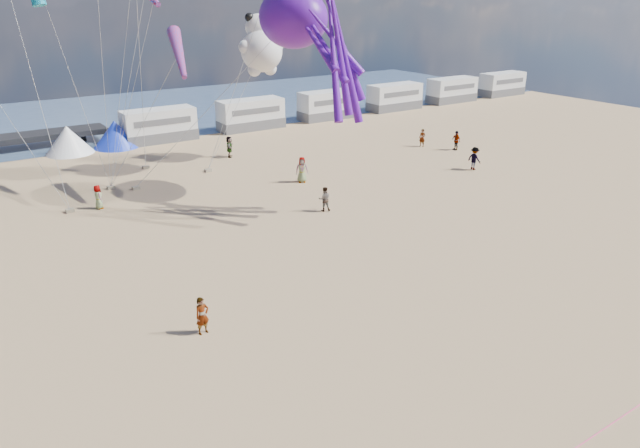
{
  "coord_description": "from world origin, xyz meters",
  "views": [
    {
      "loc": [
        -10.44,
        -11.95,
        12.79
      ],
      "look_at": [
        1.43,
        6.0,
        4.09
      ],
      "focal_mm": 32.0,
      "sensor_mm": 36.0,
      "label": 1
    }
  ],
  "objects": [
    {
      "name": "kite_octopus_purple",
      "position": [
        8.95,
        20.48,
        11.43
      ],
      "size": [
        6.34,
        9.49,
        10.0
      ],
      "primitive_type": null,
      "rotation": [
        0.0,
        0.0,
        0.32
      ],
      "color": "#55119C"
    },
    {
      "name": "windsock_right",
      "position": [
        2.72,
        24.12,
        9.31
      ],
      "size": [
        2.17,
        5.14,
        5.08
      ],
      "primitive_type": null,
      "rotation": [
        0.0,
        0.0,
        -0.26
      ],
      "color": "red"
    },
    {
      "name": "sandbag_d",
      "position": [
        2.01,
        31.85,
        0.11
      ],
      "size": [
        0.5,
        0.35,
        0.22
      ],
      "primitive_type": "cube",
      "color": "gray",
      "rests_on": "ground"
    },
    {
      "name": "motorhome_4",
      "position": [
        44.0,
        40.0,
        1.5
      ],
      "size": [
        6.6,
        2.5,
        3.0
      ],
      "primitive_type": "cube",
      "color": "silver",
      "rests_on": "ground"
    },
    {
      "name": "beachgoer_3",
      "position": [
        26.69,
        22.49,
        0.85
      ],
      "size": [
        0.73,
        1.15,
        1.69
      ],
      "primitive_type": "imported",
      "rotation": [
        0.0,
        0.0,
        4.62
      ],
      "color": "#7F6659",
      "rests_on": "ground"
    },
    {
      "name": "ground",
      "position": [
        0.0,
        0.0,
        0.0
      ],
      "size": [
        120.0,
        120.0,
        0.0
      ],
      "primitive_type": "plane",
      "color": "tan",
      "rests_on": "ground"
    },
    {
      "name": "beachgoer_6",
      "position": [
        -3.32,
        24.48,
        0.78
      ],
      "size": [
        0.45,
        0.61,
        1.56
      ],
      "primitive_type": "imported",
      "rotation": [
        0.0,
        0.0,
        1.71
      ],
      "color": "#7F6659",
      "rests_on": "ground"
    },
    {
      "name": "sandbag_a",
      "position": [
        -5.06,
        24.84,
        0.11
      ],
      "size": [
        0.5,
        0.35,
        0.22
      ],
      "primitive_type": "cube",
      "color": "gray",
      "rests_on": "ground"
    },
    {
      "name": "sandbag_c",
      "position": [
        5.75,
        28.25,
        0.11
      ],
      "size": [
        0.5,
        0.35,
        0.22
      ],
      "primitive_type": "cube",
      "color": "gray",
      "rests_on": "ground"
    },
    {
      "name": "sandbag_b",
      "position": [
        -0.21,
        27.05,
        0.11
      ],
      "size": [
        0.5,
        0.35,
        0.22
      ],
      "primitive_type": "cube",
      "color": "gray",
      "rests_on": "ground"
    },
    {
      "name": "motorhome_2",
      "position": [
        25.0,
        40.0,
        1.5
      ],
      "size": [
        6.6,
        2.5,
        3.0
      ],
      "primitive_type": "cube",
      "color": "silver",
      "rests_on": "ground"
    },
    {
      "name": "motorhome_1",
      "position": [
        15.5,
        40.0,
        1.5
      ],
      "size": [
        6.6,
        2.5,
        3.0
      ],
      "primitive_type": "cube",
      "color": "silver",
      "rests_on": "ground"
    },
    {
      "name": "kite_panda",
      "position": [
        11.4,
        29.4,
        8.67
      ],
      "size": [
        4.28,
        4.07,
        5.62
      ],
      "primitive_type": null,
      "rotation": [
        0.0,
        0.0,
        -0.08
      ],
      "color": "white"
    },
    {
      "name": "tent_white",
      "position": [
        -2.0,
        40.0,
        1.2
      ],
      "size": [
        4.0,
        4.0,
        2.4
      ],
      "primitive_type": "cone",
      "color": "white",
      "rests_on": "ground"
    },
    {
      "name": "beachgoer_2",
      "position": [
        23.38,
        17.34,
        0.9
      ],
      "size": [
        0.74,
        0.92,
        1.79
      ],
      "primitive_type": "imported",
      "rotation": [
        0.0,
        0.0,
        1.64
      ],
      "color": "#7F6659",
      "rests_on": "ground"
    },
    {
      "name": "motorhome_5",
      "position": [
        53.5,
        40.0,
        1.5
      ],
      "size": [
        6.6,
        2.5,
        3.0
      ],
      "primitive_type": "cube",
      "color": "silver",
      "rests_on": "ground"
    },
    {
      "name": "standing_person",
      "position": [
        -3.46,
        7.19,
        0.81
      ],
      "size": [
        0.64,
        0.46,
        1.61
      ],
      "primitive_type": "imported",
      "rotation": [
        0.0,
        0.0,
        0.14
      ],
      "color": "tan",
      "rests_on": "ground"
    },
    {
      "name": "tent_blue",
      "position": [
        2.0,
        40.0,
        1.2
      ],
      "size": [
        4.0,
        4.0,
        2.4
      ],
      "primitive_type": "cone",
      "color": "#1933CC",
      "rests_on": "ground"
    },
    {
      "name": "motorhome_3",
      "position": [
        34.5,
        40.0,
        1.5
      ],
      "size": [
        6.6,
        2.5,
        3.0
      ],
      "primitive_type": "cube",
      "color": "silver",
      "rests_on": "ground"
    },
    {
      "name": "motorhome_0",
      "position": [
        6.0,
        40.0,
        1.5
      ],
      "size": [
        6.6,
        2.5,
        3.0
      ],
      "primitive_type": "cube",
      "color": "silver",
      "rests_on": "ground"
    },
    {
      "name": "beachgoer_0",
      "position": [
        10.47,
        22.05,
        0.94
      ],
      "size": [
        0.81,
        0.7,
        1.88
      ],
      "primitive_type": "imported",
      "rotation": [
        0.0,
        0.0,
        5.83
      ],
      "color": "#7F6659",
      "rests_on": "ground"
    },
    {
      "name": "beachgoer_5",
      "position": [
        25.02,
        25.0,
        0.8
      ],
      "size": [
        0.99,
        1.55,
        1.59
      ],
      "primitive_type": "imported",
      "rotation": [
        0.0,
        0.0,
        5.1
      ],
      "color": "#7F6659",
      "rests_on": "ground"
    },
    {
      "name": "beachgoer_4",
      "position": [
        9.02,
        31.29,
        0.89
      ],
      "size": [
        0.89,
        1.12,
        1.78
      ],
      "primitive_type": "imported",
      "rotation": [
        0.0,
        0.0,
        1.05
      ],
      "color": "#7F6659",
      "rests_on": "ground"
    },
    {
      "name": "sandbag_e",
      "position": [
        -1.66,
        28.15,
        0.11
      ],
      "size": [
        0.5,
        0.35,
        0.22
      ],
      "primitive_type": "cube",
      "color": "gray",
      "rests_on": "ground"
    },
    {
      "name": "beachgoer_7",
      "position": [
        8.5,
        16.18,
        0.79
      ],
      "size": [
        0.91,
        0.79,
        1.58
      ],
      "primitive_type": "imported",
      "rotation": [
        0.0,
        0.0,
        2.7
      ],
      "color": "#7F6659",
      "rests_on": "ground"
    },
    {
      "name": "water",
      "position": [
        0.0,
        55.0,
        0.02
      ],
      "size": [
        120.0,
        120.0,
        0.0
      ],
      "primitive_type": "plane",
      "color": "#3B5372",
      "rests_on": "ground"
    }
  ]
}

